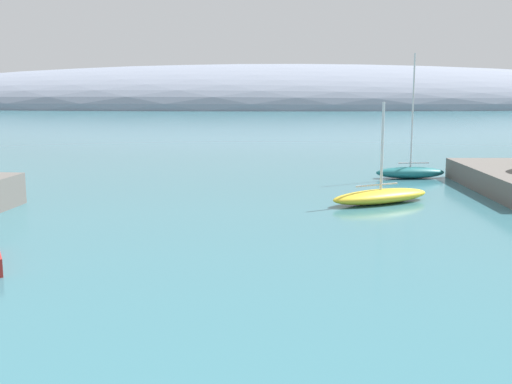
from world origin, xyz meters
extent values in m
ellipsoid|color=gray|center=(13.06, 220.96, 0.00)|extent=(329.43, 83.14, 29.97)
ellipsoid|color=#1E6B70|center=(16.78, 44.61, 0.50)|extent=(6.19, 2.19, 1.01)
cylinder|color=silver|center=(16.78, 44.61, 5.91)|extent=(0.14, 0.14, 9.80)
cube|color=silver|center=(17.05, 44.63, 1.36)|extent=(2.74, 0.27, 0.10)
ellipsoid|color=yellow|center=(11.89, 32.80, 0.49)|extent=(8.02, 5.58, 0.97)
cylinder|color=silver|center=(11.89, 32.80, 3.99)|extent=(0.18, 0.18, 6.04)
cube|color=silver|center=(11.58, 32.64, 1.32)|extent=(3.19, 1.69, 0.10)
camera|label=1|loc=(3.19, -10.91, 8.29)|focal=44.70mm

